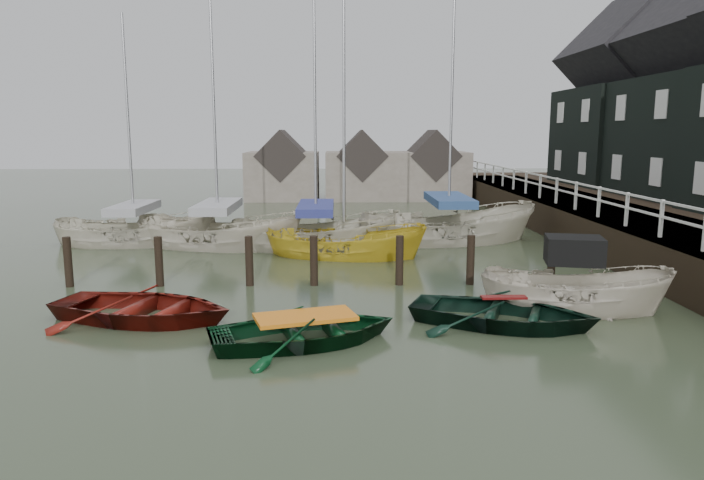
{
  "coord_description": "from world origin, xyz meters",
  "views": [
    {
      "loc": [
        -0.54,
        -14.16,
        4.25
      ],
      "look_at": [
        -0.15,
        2.33,
        1.4
      ],
      "focal_mm": 32.0,
      "sensor_mm": 36.0,
      "label": 1
    }
  ],
  "objects_px": {
    "sailboat_c": "(344,256)",
    "rowboat_red": "(144,320)",
    "rowboat_dkgreen": "(503,325)",
    "sailboat_a": "(219,245)",
    "sailboat_b": "(316,246)",
    "rowboat_green": "(306,343)",
    "motorboat": "(574,308)",
    "sailboat_d": "(448,240)",
    "sailboat_e": "(135,243)"
  },
  "relations": [
    {
      "from": "rowboat_dkgreen",
      "to": "sailboat_d",
      "type": "distance_m",
      "value": 10.79
    },
    {
      "from": "rowboat_dkgreen",
      "to": "motorboat",
      "type": "xyz_separation_m",
      "value": [
        1.99,
        1.06,
        0.09
      ]
    },
    {
      "from": "sailboat_a",
      "to": "rowboat_dkgreen",
      "type": "bearing_deg",
      "value": -125.35
    },
    {
      "from": "rowboat_green",
      "to": "sailboat_b",
      "type": "xyz_separation_m",
      "value": [
        -0.13,
        10.72,
        0.06
      ]
    },
    {
      "from": "rowboat_green",
      "to": "sailboat_c",
      "type": "distance_m",
      "value": 9.09
    },
    {
      "from": "rowboat_red",
      "to": "sailboat_d",
      "type": "relative_size",
      "value": 0.31
    },
    {
      "from": "sailboat_a",
      "to": "sailboat_b",
      "type": "relative_size",
      "value": 1.02
    },
    {
      "from": "rowboat_dkgreen",
      "to": "sailboat_e",
      "type": "relative_size",
      "value": 0.42
    },
    {
      "from": "rowboat_green",
      "to": "sailboat_c",
      "type": "xyz_separation_m",
      "value": [
        0.9,
        9.05,
        0.02
      ]
    },
    {
      "from": "rowboat_green",
      "to": "sailboat_d",
      "type": "distance_m",
      "value": 12.85
    },
    {
      "from": "rowboat_green",
      "to": "rowboat_dkgreen",
      "type": "height_order",
      "value": "rowboat_dkgreen"
    },
    {
      "from": "rowboat_green",
      "to": "sailboat_c",
      "type": "bearing_deg",
      "value": -22.52
    },
    {
      "from": "rowboat_green",
      "to": "sailboat_e",
      "type": "height_order",
      "value": "sailboat_e"
    },
    {
      "from": "rowboat_red",
      "to": "sailboat_e",
      "type": "bearing_deg",
      "value": 33.86
    },
    {
      "from": "sailboat_d",
      "to": "sailboat_e",
      "type": "height_order",
      "value": "sailboat_d"
    },
    {
      "from": "sailboat_c",
      "to": "sailboat_e",
      "type": "height_order",
      "value": "sailboat_c"
    },
    {
      "from": "rowboat_green",
      "to": "motorboat",
      "type": "distance_m",
      "value": 6.67
    },
    {
      "from": "sailboat_c",
      "to": "sailboat_d",
      "type": "relative_size",
      "value": 0.76
    },
    {
      "from": "rowboat_green",
      "to": "sailboat_a",
      "type": "xyz_separation_m",
      "value": [
        -3.79,
        10.96,
        0.06
      ]
    },
    {
      "from": "motorboat",
      "to": "sailboat_c",
      "type": "bearing_deg",
      "value": 50.27
    },
    {
      "from": "sailboat_c",
      "to": "sailboat_e",
      "type": "distance_m",
      "value": 8.4
    },
    {
      "from": "sailboat_a",
      "to": "sailboat_b",
      "type": "distance_m",
      "value": 3.67
    },
    {
      "from": "sailboat_a",
      "to": "sailboat_e",
      "type": "height_order",
      "value": "sailboat_a"
    },
    {
      "from": "rowboat_dkgreen",
      "to": "sailboat_a",
      "type": "height_order",
      "value": "sailboat_a"
    },
    {
      "from": "rowboat_dkgreen",
      "to": "sailboat_c",
      "type": "distance_m",
      "value": 8.69
    },
    {
      "from": "rowboat_red",
      "to": "sailboat_a",
      "type": "relative_size",
      "value": 0.35
    },
    {
      "from": "rowboat_dkgreen",
      "to": "sailboat_e",
      "type": "bearing_deg",
      "value": 69.62
    },
    {
      "from": "rowboat_red",
      "to": "sailboat_b",
      "type": "xyz_separation_m",
      "value": [
        3.64,
        9.08,
        0.06
      ]
    },
    {
      "from": "sailboat_b",
      "to": "sailboat_c",
      "type": "bearing_deg",
      "value": -152.76
    },
    {
      "from": "sailboat_e",
      "to": "motorboat",
      "type": "bearing_deg",
      "value": -127.95
    },
    {
      "from": "rowboat_green",
      "to": "sailboat_b",
      "type": "bearing_deg",
      "value": -16.18
    },
    {
      "from": "motorboat",
      "to": "sailboat_b",
      "type": "height_order",
      "value": "sailboat_b"
    },
    {
      "from": "sailboat_b",
      "to": "sailboat_d",
      "type": "xyz_separation_m",
      "value": [
        5.13,
        1.12,
        -0.0
      ]
    },
    {
      "from": "sailboat_a",
      "to": "sailboat_d",
      "type": "distance_m",
      "value": 8.83
    },
    {
      "from": "sailboat_c",
      "to": "rowboat_red",
      "type": "bearing_deg",
      "value": 161.65
    },
    {
      "from": "sailboat_c",
      "to": "sailboat_d",
      "type": "distance_m",
      "value": 4.96
    },
    {
      "from": "sailboat_a",
      "to": "rowboat_green",
      "type": "bearing_deg",
      "value": -145.68
    },
    {
      "from": "motorboat",
      "to": "rowboat_dkgreen",
      "type": "bearing_deg",
      "value": 130.16
    },
    {
      "from": "sailboat_d",
      "to": "sailboat_b",
      "type": "bearing_deg",
      "value": 91.84
    },
    {
      "from": "rowboat_dkgreen",
      "to": "sailboat_e",
      "type": "height_order",
      "value": "sailboat_e"
    },
    {
      "from": "rowboat_green",
      "to": "sailboat_d",
      "type": "xyz_separation_m",
      "value": [
        5.0,
        11.84,
        0.06
      ]
    },
    {
      "from": "sailboat_a",
      "to": "sailboat_e",
      "type": "bearing_deg",
      "value": 94.26
    },
    {
      "from": "sailboat_c",
      "to": "sailboat_d",
      "type": "height_order",
      "value": "sailboat_d"
    },
    {
      "from": "rowboat_red",
      "to": "sailboat_c",
      "type": "height_order",
      "value": "sailboat_c"
    },
    {
      "from": "sailboat_a",
      "to": "sailboat_d",
      "type": "height_order",
      "value": "sailboat_d"
    },
    {
      "from": "sailboat_b",
      "to": "sailboat_e",
      "type": "xyz_separation_m",
      "value": [
        -6.98,
        0.89,
        -0.0
      ]
    },
    {
      "from": "rowboat_red",
      "to": "rowboat_green",
      "type": "xyz_separation_m",
      "value": [
        3.77,
        -1.63,
        0.0
      ]
    },
    {
      "from": "rowboat_red",
      "to": "rowboat_dkgreen",
      "type": "distance_m",
      "value": 8.13
    },
    {
      "from": "sailboat_b",
      "to": "sailboat_e",
      "type": "distance_m",
      "value": 7.03
    },
    {
      "from": "motorboat",
      "to": "sailboat_e",
      "type": "bearing_deg",
      "value": 66.95
    }
  ]
}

